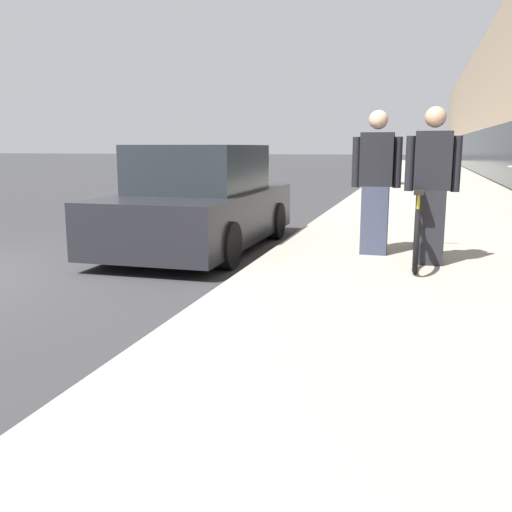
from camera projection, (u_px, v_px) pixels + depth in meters
name	position (u px, v px, depth m)	size (l,w,h in m)	color
sidewalk_slab	(430.00, 180.00, 24.81)	(4.69, 70.00, 0.15)	gray
tandem_bicycle	(417.00, 228.00, 6.98)	(0.52, 2.48, 0.89)	black
person_rider	(432.00, 187.00, 6.55)	(0.61, 0.24, 1.80)	black
person_bystander	(376.00, 183.00, 7.18)	(0.61, 0.24, 1.80)	#33384C
parked_sedan_curbside	(201.00, 203.00, 8.42)	(1.87, 4.15, 1.53)	black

